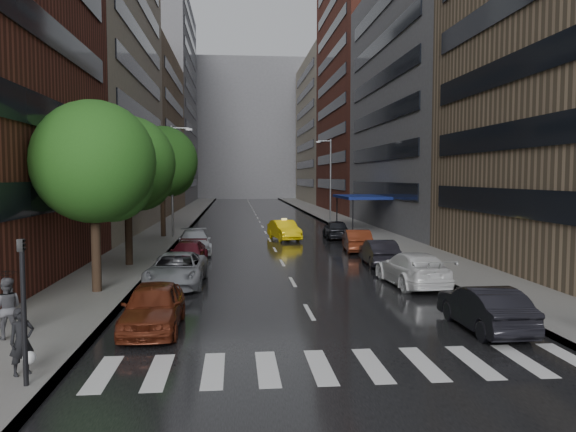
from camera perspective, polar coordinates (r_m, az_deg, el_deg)
The scene contains 20 objects.
ground at distance 17.30m, azimuth 3.95°, elevation -12.86°, with size 220.00×220.00×0.00m, color gray.
road at distance 66.58m, azimuth -3.05°, elevation -0.32°, with size 14.00×140.00×0.01m, color black.
sidewalk_left at distance 66.82m, azimuth -10.78°, elevation -0.31°, with size 4.00×140.00×0.15m, color gray.
sidewalk_right at distance 67.54m, azimuth 4.60°, elevation -0.21°, with size 4.00×140.00×0.15m, color gray.
crosswalk at distance 15.46m, azimuth 5.95°, elevation -14.91°, with size 13.15×2.80×0.01m.
buildings_left at distance 76.91m, azimuth -14.87°, elevation 12.07°, with size 8.00×108.00×38.00m.
buildings_right at distance 75.82m, azimuth 8.33°, elevation 11.55°, with size 8.05×109.10×36.00m.
building_far at distance 134.81m, azimuth -4.27°, elevation 8.66°, with size 40.00×14.00×32.00m, color slate.
tree_near at distance 24.98m, azimuth -19.11°, elevation 5.18°, with size 5.16×5.16×8.23m.
tree_mid at distance 32.17m, azimuth -16.01°, elevation 5.11°, with size 5.25×5.25×8.37m.
tree_far at distance 46.96m, azimuth -12.66°, elevation 5.42°, with size 5.74×5.74×9.15m.
taxi at distance 44.71m, azimuth -0.39°, elevation -1.44°, with size 1.65×4.72×1.55m, color yellow.
parked_cars_left at distance 28.86m, azimuth -10.71°, elevation -4.58°, with size 2.67×23.68×1.56m.
parked_cars_right at distance 32.05m, azimuth 9.33°, elevation -3.68°, with size 2.50×31.82×1.58m.
ped_bag_walker at distance 15.54m, azimuth -25.38°, elevation -11.55°, with size 0.72×0.70×1.66m.
ped_black_umbrella at distance 19.01m, azimuth -26.73°, elevation -7.47°, with size 1.02×0.98×2.09m.
traffic_light at distance 14.45m, azimuth -25.29°, elevation -7.52°, with size 0.18×0.15×3.45m.
street_lamp_left at distance 46.61m, azimuth -11.59°, elevation 3.76°, with size 1.74×0.22×9.00m.
street_lamp_right at distance 62.22m, azimuth 4.27°, elevation 3.87°, with size 1.74×0.22×9.00m.
awning at distance 52.69m, azimuth 7.44°, elevation 1.92°, with size 4.00×8.00×3.12m.
Camera 1 is at (-2.71, -16.34, 5.02)m, focal length 35.00 mm.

